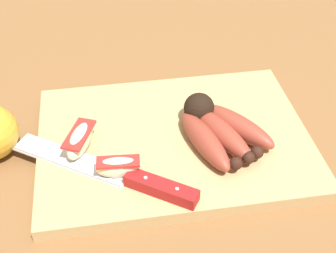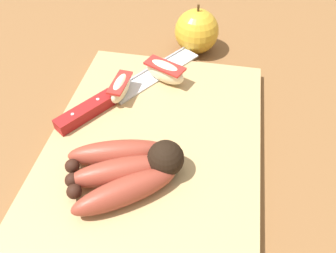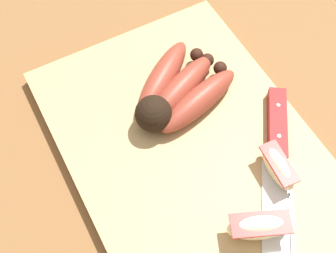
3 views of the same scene
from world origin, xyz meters
TOP-DOWN VIEW (x-y plane):
  - ground_plane at (0.00, 0.00)m, footprint 6.00×6.00m
  - cutting_board at (0.01, -0.00)m, footprint 0.40×0.29m
  - banana_bunch at (0.07, -0.02)m, footprint 0.14×0.15m
  - chefs_knife at (-0.07, -0.08)m, footprint 0.25×0.18m
  - apple_wedge_near at (-0.08, -0.07)m, footprint 0.06×0.03m
  - apple_wedge_middle at (-0.13, -0.01)m, footprint 0.05×0.08m

SIDE VIEW (x-z plane):
  - ground_plane at x=0.00m, z-range 0.00..0.00m
  - cutting_board at x=0.01m, z-range 0.00..0.02m
  - chefs_knife at x=-0.07m, z-range 0.02..0.04m
  - apple_wedge_near at x=-0.08m, z-range 0.02..0.05m
  - banana_bunch at x=0.07m, z-range 0.01..0.06m
  - apple_wedge_middle at x=-0.13m, z-range 0.02..0.06m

